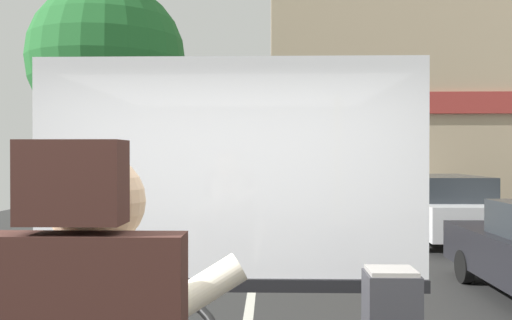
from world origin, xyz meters
The scene contains 7 objects.
ground centered at (0.00, 8.80, -0.02)m, with size 18.00×44.00×0.06m.
windshield_panel centered at (0.00, 1.62, 1.65)m, with size 2.50×0.08×1.48m.
street_tree centered at (-3.15, 9.46, 3.90)m, with size 3.27×3.27×5.55m.
shop_building centered at (4.85, 16.00, 4.45)m, with size 9.12×5.66×8.90m.
parked_car_white centered at (4.12, 10.39, 0.76)m, with size 1.76×4.43×1.48m.
parked_car_red centered at (4.20, 16.61, 0.65)m, with size 1.91×4.06×1.26m.
parked_car_charcoal centered at (4.28, 21.85, 0.69)m, with size 1.85×4.03×1.34m.
Camera 1 is at (0.26, -1.76, 1.94)m, focal length 37.72 mm.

